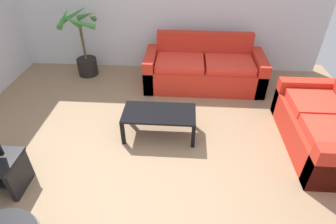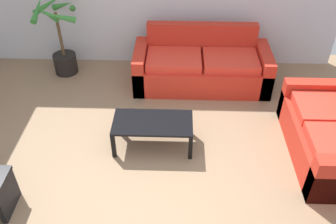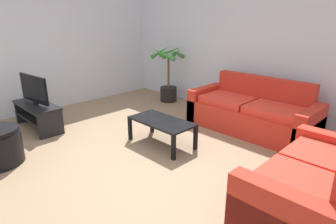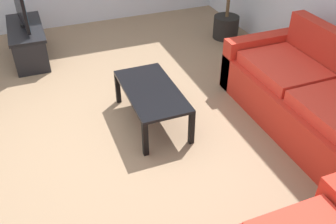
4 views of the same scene
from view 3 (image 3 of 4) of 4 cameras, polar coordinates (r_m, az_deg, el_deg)
name	(u,v)px [view 3 (image 3 of 4)]	position (r m, az deg, el deg)	size (l,w,h in m)	color
ground_plane	(120,161)	(4.02, -9.63, -9.64)	(6.60, 6.60, 0.00)	#937556
wall_back	(243,46)	(5.82, 14.86, 12.75)	(6.00, 0.06, 2.70)	silver
wall_left	(25,46)	(6.29, -26.93, 11.79)	(0.06, 6.00, 2.70)	silver
couch_main	(252,114)	(5.08, 16.53, -0.32)	(2.13, 0.90, 0.90)	red
couch_loveseat	(315,189)	(3.20, 27.64, -13.56)	(0.90, 1.66, 0.90)	red
tv_stand	(38,112)	(5.46, -24.87, -0.08)	(1.10, 0.45, 0.45)	black
tv	(34,89)	(5.36, -25.45, 4.21)	(0.83, 0.13, 0.51)	black
coffee_table	(161,123)	(4.31, -1.33, -2.34)	(1.02, 0.52, 0.40)	black
potted_palm	(168,79)	(6.57, 0.07, 6.69)	(0.79, 0.82, 1.27)	black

